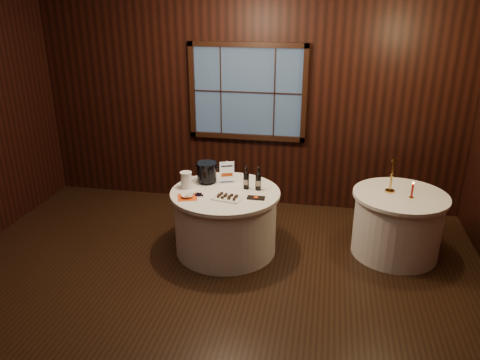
% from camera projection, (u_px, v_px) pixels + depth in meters
% --- Properties ---
extents(ground, '(6.00, 6.00, 0.00)m').
position_uv_depth(ground, '(205.00, 297.00, 4.80)').
color(ground, black).
rests_on(ground, ground).
extents(back_wall, '(6.00, 0.10, 3.00)m').
position_uv_depth(back_wall, '(248.00, 99.00, 6.50)').
color(back_wall, black).
rests_on(back_wall, ground).
extents(main_table, '(1.28, 1.28, 0.77)m').
position_uv_depth(main_table, '(226.00, 221.00, 5.57)').
color(main_table, white).
rests_on(main_table, ground).
extents(side_table, '(1.08, 1.08, 0.77)m').
position_uv_depth(side_table, '(397.00, 224.00, 5.50)').
color(side_table, white).
rests_on(side_table, ground).
extents(sign_stand, '(0.17, 0.13, 0.28)m').
position_uv_depth(sign_stand, '(227.00, 175.00, 5.65)').
color(sign_stand, silver).
rests_on(sign_stand, main_table).
extents(port_bottle_left, '(0.07, 0.07, 0.28)m').
position_uv_depth(port_bottle_left, '(246.00, 179.00, 5.47)').
color(port_bottle_left, black).
rests_on(port_bottle_left, main_table).
extents(port_bottle_right, '(0.07, 0.07, 0.28)m').
position_uv_depth(port_bottle_right, '(258.00, 180.00, 5.43)').
color(port_bottle_right, black).
rests_on(port_bottle_right, main_table).
extents(ice_bucket, '(0.25, 0.25, 0.25)m').
position_uv_depth(ice_bucket, '(207.00, 172.00, 5.64)').
color(ice_bucket, black).
rests_on(ice_bucket, main_table).
extents(chocolate_plate, '(0.35, 0.27, 0.05)m').
position_uv_depth(chocolate_plate, '(228.00, 197.00, 5.23)').
color(chocolate_plate, white).
rests_on(chocolate_plate, main_table).
extents(chocolate_box, '(0.20, 0.10, 0.02)m').
position_uv_depth(chocolate_box, '(256.00, 198.00, 5.24)').
color(chocolate_box, black).
rests_on(chocolate_box, main_table).
extents(grape_bunch, '(0.16, 0.07, 0.04)m').
position_uv_depth(grape_bunch, '(199.00, 194.00, 5.31)').
color(grape_bunch, black).
rests_on(grape_bunch, main_table).
extents(glass_pitcher, '(0.18, 0.14, 0.20)m').
position_uv_depth(glass_pitcher, '(186.00, 180.00, 5.49)').
color(glass_pitcher, white).
rests_on(glass_pitcher, main_table).
extents(orange_napkin, '(0.27, 0.27, 0.00)m').
position_uv_depth(orange_napkin, '(187.00, 197.00, 5.27)').
color(orange_napkin, '#E34913').
rests_on(orange_napkin, main_table).
extents(cracker_bowl, '(0.17, 0.17, 0.03)m').
position_uv_depth(cracker_bowl, '(187.00, 196.00, 5.26)').
color(cracker_bowl, white).
rests_on(cracker_bowl, orange_napkin).
extents(brass_candlestick, '(0.11, 0.11, 0.40)m').
position_uv_depth(brass_candlestick, '(391.00, 180.00, 5.37)').
color(brass_candlestick, '#BB893A').
rests_on(brass_candlestick, side_table).
extents(red_candle, '(0.05, 0.05, 0.20)m').
position_uv_depth(red_candle, '(412.00, 192.00, 5.22)').
color(red_candle, '#BB893A').
rests_on(red_candle, side_table).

